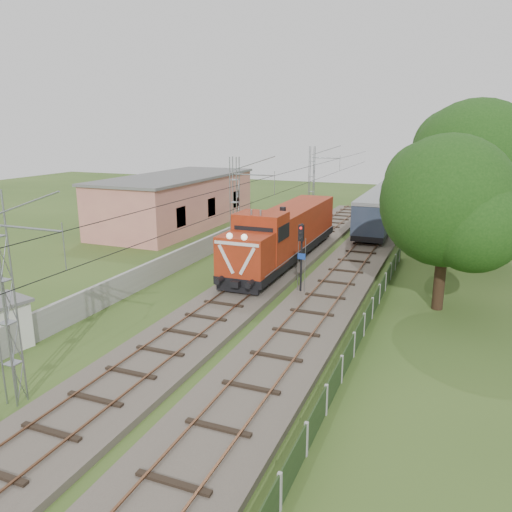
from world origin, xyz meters
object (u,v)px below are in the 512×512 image
at_px(locomotive, 285,233).
at_px(coach_rake, 419,170).
at_px(signal_post, 301,247).
at_px(relay_hut, 0,324).

distance_m(locomotive, coach_rake, 60.14).
bearing_deg(locomotive, coach_rake, 85.23).
bearing_deg(signal_post, locomotive, 116.24).
relative_size(locomotive, signal_post, 3.99).
xyz_separation_m(coach_rake, relay_hut, (-12.40, -78.97, -1.20)).
height_order(signal_post, relay_hut, signal_post).
relative_size(locomotive, coach_rake, 0.17).
relative_size(coach_rake, signal_post, 23.76).
bearing_deg(signal_post, relay_hut, -131.10).
xyz_separation_m(locomotive, signal_post, (3.33, -6.75, 0.76)).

